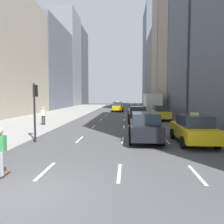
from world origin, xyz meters
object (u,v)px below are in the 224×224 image
Objects in this scene: taxi_second at (135,110)px; traffic_light_pole at (35,103)px; sedan_silver_behind at (138,114)px; taxi_lead at (118,107)px; box_truck at (151,103)px; pedestrian_far_walking at (43,115)px; sedan_black_near at (145,127)px; skateboarder at (0,150)px; taxi_third at (160,113)px; taxi_fourth at (193,129)px.

taxi_second is 18.01m from traffic_light_pole.
sedan_silver_behind is at bearing -90.00° from taxi_second.
box_truck is (5.60, -4.18, 0.83)m from taxi_lead.
traffic_light_pole is at bearing -72.45° from pedestrian_far_walking.
skateboarder is at bearing -130.43° from sedan_black_near.
box_truck is (2.80, 21.78, 0.80)m from sedan_black_near.
taxi_second is 1.22× the size of traffic_light_pole.
sedan_black_near is (-2.80, -12.02, 0.03)m from taxi_third.
skateboarder is (-5.54, -22.39, 0.08)m from taxi_second.
taxi_second is 1.00× the size of taxi_third.
taxi_lead is 0.52× the size of box_truck.
taxi_lead is 27.16m from taxi_fourth.
pedestrian_far_walking is at bearing -131.36° from taxi_second.
taxi_third reaches higher than pedestrian_far_walking.
sedan_silver_behind is 12.77m from box_truck.
box_truck is at bearing 90.00° from taxi_third.
pedestrian_far_walking is (-8.84, -3.50, 0.18)m from sedan_silver_behind.
taxi_lead reaches higher than sedan_black_near.
taxi_lead is 27.04m from traffic_light_pole.
taxi_third is 3.87m from sedan_silver_behind.
sedan_black_near is 2.68× the size of skateboarder.
taxi_second is at bearing 99.63° from taxi_fourth.
box_truck is at bearing 73.57° from skateboarder.
taxi_fourth is at bearing -74.30° from sedan_silver_behind.
skateboarder is at bearing -106.43° from box_truck.
box_truck is at bearing 77.31° from sedan_silver_behind.
taxi_second is 16.74m from taxi_fourth.
sedan_black_near is at bearing -103.11° from taxi_third.
traffic_light_pole is (-6.75, -0.74, 1.50)m from sedan_black_near.
sedan_black_near is 10.60m from pedestrian_far_walking.
taxi_lead is at bearing 73.30° from pedestrian_far_walking.
pedestrian_far_walking is (-3.29, 12.36, 0.10)m from skateboarder.
sedan_black_near is 1.05× the size of sedan_silver_behind.
sedan_silver_behind is 2.55× the size of skateboarder.
taxi_third is (2.80, -3.86, 0.00)m from taxi_second.
sedan_silver_behind is at bearing 105.70° from taxi_fourth.
taxi_fourth is at bearing 0.75° from traffic_light_pole.
taxi_second is 15.89m from sedan_black_near.
sedan_black_near is 8.55m from skateboarder.
taxi_fourth is at bearing 35.23° from skateboarder.
taxi_second is (2.80, -10.08, 0.00)m from taxi_lead.
sedan_silver_behind is at bearing 70.73° from skateboarder.
skateboarder is 1.06× the size of pedestrian_far_walking.
taxi_lead is 1.00× the size of taxi_third.
box_truck is at bearing 90.00° from taxi_fourth.
sedan_black_near is 9.35m from sedan_silver_behind.
pedestrian_far_walking is at bearing 150.93° from taxi_fourth.
taxi_second is at bearing 125.92° from taxi_third.
taxi_third is at bearing 90.00° from taxi_fourth.
taxi_third is 0.52× the size of box_truck.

